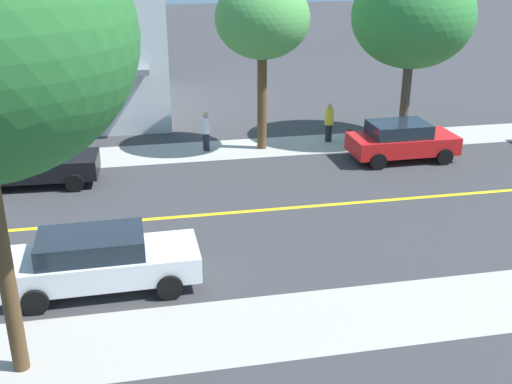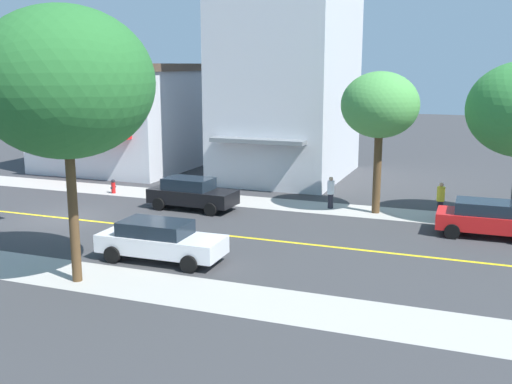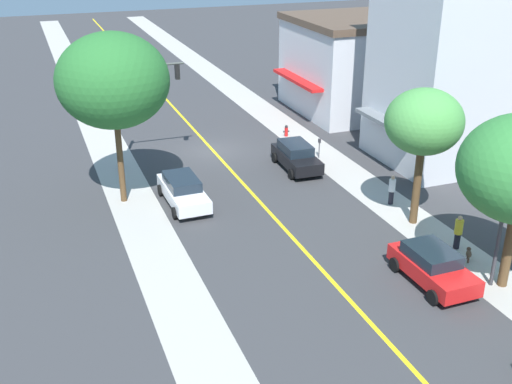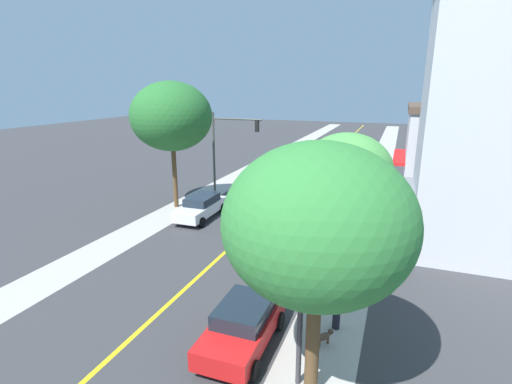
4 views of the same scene
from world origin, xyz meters
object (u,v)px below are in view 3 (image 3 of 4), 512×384
(pedestrian_yellow_shirt, at_px, (458,231))
(street_tree_left_near, at_px, (113,81))
(parking_meter, at_px, (319,145))
(white_sedan_right_curb, at_px, (183,190))
(traffic_light_mast, at_px, (136,96))
(small_dog, at_px, (469,253))
(street_tree_right_corner, at_px, (424,123))
(red_sedan_left_curb, at_px, (433,266))
(fire_hydrant, at_px, (286,131))
(pedestrian_white_shirt, at_px, (392,189))
(street_lamp, at_px, (506,197))
(black_sedan_left_curb, at_px, (296,156))

(pedestrian_yellow_shirt, bearing_deg, street_tree_left_near, -151.70)
(parking_meter, xyz_separation_m, white_sedan_right_curb, (9.90, 3.78, -0.07))
(traffic_light_mast, distance_m, small_dog, 20.92)
(white_sedan_right_curb, distance_m, pedestrian_yellow_shirt, 14.14)
(street_tree_left_near, distance_m, small_dog, 19.01)
(street_tree_right_corner, xyz_separation_m, white_sedan_right_curb, (10.32, -6.25, -4.47))
(red_sedan_left_curb, bearing_deg, parking_meter, 171.49)
(fire_hydrant, bearing_deg, street_tree_left_near, 29.06)
(traffic_light_mast, xyz_separation_m, pedestrian_white_shirt, (-11.48, 10.54, -3.50))
(white_sedan_right_curb, distance_m, pedestrian_white_shirt, 11.16)
(fire_hydrant, height_order, small_dog, fire_hydrant)
(street_tree_left_near, xyz_separation_m, parking_meter, (-12.85, -2.24, -5.77))
(street_tree_right_corner, bearing_deg, pedestrian_white_shirt, -93.24)
(street_lamp, distance_m, small_dog, 4.25)
(street_lamp, distance_m, black_sedan_left_curb, 15.53)
(fire_hydrant, distance_m, small_dog, 18.95)
(street_tree_right_corner, xyz_separation_m, pedestrian_white_shirt, (-0.13, -2.33, -4.41))
(parking_meter, distance_m, pedestrian_white_shirt, 7.73)
(street_lamp, bearing_deg, black_sedan_left_curb, -81.38)
(traffic_light_mast, relative_size, white_sedan_right_curb, 1.39)
(street_tree_right_corner, relative_size, black_sedan_left_curb, 1.53)
(parking_meter, height_order, black_sedan_left_curb, black_sedan_left_curb)
(street_tree_right_corner, bearing_deg, street_tree_left_near, -30.44)
(traffic_light_mast, bearing_deg, pedestrian_yellow_shirt, -53.63)
(black_sedan_left_curb, relative_size, pedestrian_white_shirt, 2.76)
(street_tree_left_near, bearing_deg, small_dog, 138.34)
(red_sedan_left_curb, bearing_deg, street_tree_left_near, -140.83)
(street_tree_left_near, bearing_deg, street_tree_right_corner, 149.56)
(white_sedan_right_curb, height_order, small_dog, white_sedan_right_curb)
(street_tree_left_near, xyz_separation_m, pedestrian_white_shirt, (-13.39, 5.47, -5.76))
(street_tree_left_near, distance_m, white_sedan_right_curb, 6.71)
(white_sedan_right_curb, relative_size, pedestrian_white_shirt, 2.92)
(fire_hydrant, xyz_separation_m, red_sedan_left_curb, (1.85, 19.90, 0.40))
(traffic_light_mast, bearing_deg, parking_meter, -14.51)
(traffic_light_mast, height_order, black_sedan_left_curb, traffic_light_mast)
(street_tree_right_corner, bearing_deg, fire_hydrant, -87.43)
(street_tree_right_corner, distance_m, parking_meter, 10.97)
(pedestrian_yellow_shirt, bearing_deg, white_sedan_right_curb, -154.24)
(parking_meter, bearing_deg, traffic_light_mast, -14.51)
(street_tree_left_near, height_order, street_lamp, street_tree_left_near)
(street_lamp, height_order, white_sedan_right_curb, street_lamp)
(fire_hydrant, xyz_separation_m, black_sedan_left_curb, (1.89, 5.94, 0.43))
(white_sedan_right_curb, bearing_deg, parking_meter, 110.04)
(pedestrian_yellow_shirt, bearing_deg, black_sedan_left_curb, 170.50)
(street_tree_left_near, bearing_deg, pedestrian_yellow_shirt, 141.52)
(street_tree_left_near, xyz_separation_m, street_lamp, (-12.99, 13.97, -2.57))
(pedestrian_yellow_shirt, bearing_deg, fire_hydrant, 160.03)
(red_sedan_left_curb, height_order, pedestrian_yellow_shirt, pedestrian_yellow_shirt)
(street_tree_left_near, distance_m, red_sedan_left_curb, 17.78)
(street_lamp, bearing_deg, fire_hydrant, -88.93)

